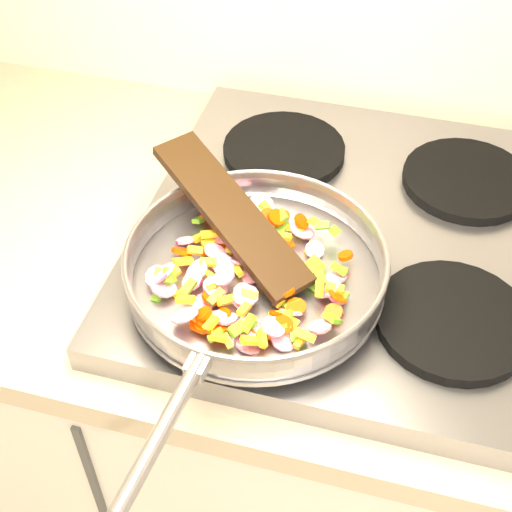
# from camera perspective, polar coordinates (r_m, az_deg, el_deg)

# --- Properties ---
(cooktop) EXTENTS (0.60, 0.60, 0.04)m
(cooktop) POSITION_cam_1_polar(r_m,az_deg,el_deg) (1.02, 8.01, 1.34)
(cooktop) COLOR #939399
(cooktop) RESTS_ON counter_top
(grate_fl) EXTENTS (0.19, 0.19, 0.02)m
(grate_fl) POSITION_cam_1_polar(r_m,az_deg,el_deg) (0.92, -1.86, -1.63)
(grate_fl) COLOR black
(grate_fl) RESTS_ON cooktop
(grate_fr) EXTENTS (0.19, 0.19, 0.02)m
(grate_fr) POSITION_cam_1_polar(r_m,az_deg,el_deg) (0.90, 15.48, -4.98)
(grate_fr) COLOR black
(grate_fr) RESTS_ON cooktop
(grate_bl) EXTENTS (0.19, 0.19, 0.02)m
(grate_bl) POSITION_cam_1_polar(r_m,az_deg,el_deg) (1.12, 2.26, 8.47)
(grate_bl) COLOR black
(grate_bl) RESTS_ON cooktop
(grate_br) EXTENTS (0.19, 0.19, 0.02)m
(grate_br) POSITION_cam_1_polar(r_m,az_deg,el_deg) (1.11, 16.52, 5.86)
(grate_br) COLOR black
(grate_br) RESTS_ON cooktop
(saute_pan) EXTENTS (0.36, 0.53, 0.05)m
(saute_pan) POSITION_cam_1_polar(r_m,az_deg,el_deg) (0.88, -0.06, -0.83)
(saute_pan) COLOR #9E9EA5
(saute_pan) RESTS_ON grate_fl
(vegetable_heap) EXTENTS (0.25, 0.27, 0.05)m
(vegetable_heap) POSITION_cam_1_polar(r_m,az_deg,el_deg) (0.89, -0.32, -1.37)
(vegetable_heap) COLOR #EF3700
(vegetable_heap) RESTS_ON saute_pan
(wooden_spatula) EXTENTS (0.25, 0.22, 0.07)m
(wooden_spatula) POSITION_cam_1_polar(r_m,az_deg,el_deg) (0.91, -2.04, 3.48)
(wooden_spatula) COLOR black
(wooden_spatula) RESTS_ON saute_pan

